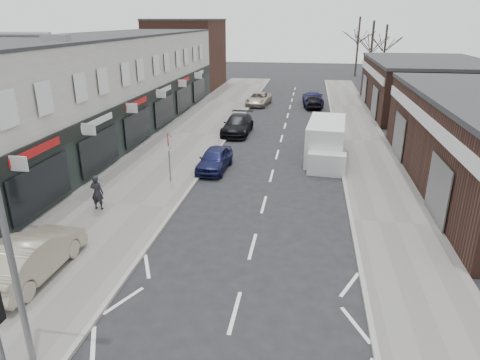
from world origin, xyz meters
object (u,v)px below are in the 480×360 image
at_px(parked_car_left_b, 238,125).
at_px(parked_car_right_c, 313,98).
at_px(white_van, 326,142).
at_px(parked_car_left_c, 258,99).
at_px(parked_car_right_b, 313,101).
at_px(parked_car_left_a, 215,159).
at_px(sedan_on_pavement, 32,256).
at_px(street_lamp, 5,196).
at_px(pedestrian, 97,192).
at_px(parked_car_right_a, 328,131).
at_px(warning_sign, 169,143).

xyz_separation_m(parked_car_left_b, parked_car_right_c, (5.60, 12.55, 0.01)).
bearing_deg(white_van, parked_car_right_c, 97.12).
height_order(parked_car_left_c, parked_car_right_b, parked_car_right_b).
distance_m(parked_car_left_a, parked_car_left_c, 20.03).
bearing_deg(sedan_on_pavement, parked_car_left_a, -106.50).
xyz_separation_m(street_lamp, white_van, (7.51, 18.31, -3.50)).
height_order(pedestrian, parked_car_right_c, pedestrian).
height_order(parked_car_left_a, parked_car_left_c, parked_car_left_a).
height_order(sedan_on_pavement, parked_car_right_a, sedan_on_pavement).
relative_size(parked_car_left_b, parked_car_right_c, 0.99).
distance_m(warning_sign, sedan_on_pavement, 9.56).
relative_size(warning_sign, parked_car_right_c, 0.55).
height_order(parked_car_left_a, parked_car_right_a, parked_car_right_a).
relative_size(street_lamp, parked_car_right_c, 1.64).
height_order(parked_car_left_b, parked_car_right_b, parked_car_left_b).
relative_size(warning_sign, white_van, 0.43).
bearing_deg(white_van, street_lamp, -107.69).
xyz_separation_m(parked_car_left_b, parked_car_right_b, (5.60, 11.05, -0.05)).
xyz_separation_m(pedestrian, parked_car_left_b, (3.90, 14.78, -0.23)).
relative_size(street_lamp, parked_car_left_a, 2.10).
distance_m(parked_car_left_b, parked_car_right_b, 12.39).
height_order(street_lamp, white_van, street_lamp).
bearing_deg(street_lamp, parked_car_left_c, 87.87).
relative_size(sedan_on_pavement, parked_car_right_c, 0.91).
relative_size(warning_sign, parked_car_left_c, 0.61).
relative_size(pedestrian, parked_car_left_a, 0.42).
bearing_deg(parked_car_left_c, sedan_on_pavement, -90.76).
xyz_separation_m(parked_car_right_a, parked_car_right_c, (-1.04, 13.82, -0.07)).
xyz_separation_m(parked_car_right_a, parked_car_right_b, (-1.04, 12.31, -0.13)).
distance_m(pedestrian, parked_car_left_c, 26.76).
distance_m(warning_sign, parked_car_right_a, 12.81).
xyz_separation_m(white_van, parked_car_left_a, (-6.32, -3.04, -0.47)).
relative_size(parked_car_left_c, parked_car_right_b, 1.17).
bearing_deg(parked_car_right_b, street_lamp, 74.01).
bearing_deg(parked_car_right_c, parked_car_left_a, 71.96).
bearing_deg(warning_sign, parked_car_left_b, 80.78).
bearing_deg(pedestrian, parked_car_left_c, -97.75).
bearing_deg(white_van, parked_car_left_b, 144.75).
relative_size(parked_car_right_a, parked_car_right_b, 1.24).
xyz_separation_m(pedestrian, parked_car_right_b, (9.50, 25.83, -0.27)).
bearing_deg(warning_sign, parked_car_right_a, 48.72).
bearing_deg(parked_car_left_b, parked_car_right_b, 63.96).
bearing_deg(parked_car_right_b, parked_car_right_c, -95.02).
bearing_deg(warning_sign, parked_car_left_c, 85.06).
distance_m(parked_car_left_a, parked_car_right_c, 21.65).
distance_m(white_van, parked_car_right_a, 4.09).
bearing_deg(warning_sign, parked_car_right_b, 71.41).
bearing_deg(warning_sign, parked_car_left_a, 53.47).
distance_m(pedestrian, parked_car_right_a, 17.14).
bearing_deg(parked_car_left_b, sedan_on_pavement, -99.14).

